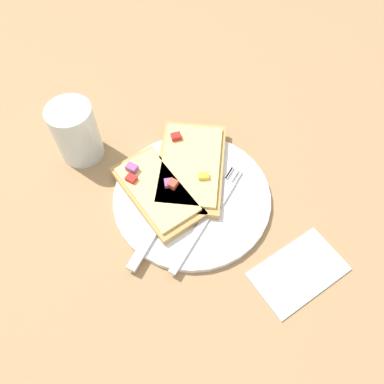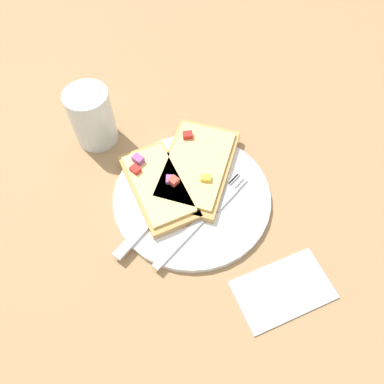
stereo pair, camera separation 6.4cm
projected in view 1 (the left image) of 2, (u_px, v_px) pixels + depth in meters
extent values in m
plane|color=#9E7A51|center=(192.00, 199.00, 0.66)|extent=(4.00, 4.00, 0.00)
cylinder|color=white|center=(192.00, 197.00, 0.65)|extent=(0.27, 0.27, 0.01)
cube|color=#B7B7BC|center=(194.00, 237.00, 0.60)|extent=(0.13, 0.07, 0.01)
cube|color=#B7B7BC|center=(222.00, 193.00, 0.65)|extent=(0.06, 0.05, 0.01)
cube|color=#B7B7BC|center=(238.00, 178.00, 0.66)|extent=(0.03, 0.02, 0.00)
cube|color=#B7B7BC|center=(234.00, 176.00, 0.66)|extent=(0.03, 0.02, 0.00)
cube|color=#B7B7BC|center=(231.00, 174.00, 0.67)|extent=(0.03, 0.02, 0.00)
cube|color=#B7B7BC|center=(227.00, 173.00, 0.67)|extent=(0.03, 0.02, 0.00)
cube|color=#B7B7BC|center=(144.00, 247.00, 0.59)|extent=(0.08, 0.06, 0.01)
cube|color=#B7B7BC|center=(176.00, 195.00, 0.64)|extent=(0.13, 0.09, 0.00)
cube|color=tan|center=(191.00, 167.00, 0.67)|extent=(0.21, 0.23, 0.01)
cube|color=#E5CC7A|center=(191.00, 164.00, 0.66)|extent=(0.19, 0.20, 0.01)
cube|color=#934C8E|center=(168.00, 183.00, 0.63)|extent=(0.02, 0.02, 0.01)
cube|color=red|center=(176.00, 136.00, 0.68)|extent=(0.02, 0.02, 0.01)
cube|color=yellow|center=(203.00, 176.00, 0.64)|extent=(0.02, 0.02, 0.01)
cube|color=tan|center=(157.00, 192.00, 0.64)|extent=(0.09, 0.18, 0.01)
cube|color=#E5CC7A|center=(157.00, 189.00, 0.63)|extent=(0.08, 0.16, 0.01)
cube|color=#934C8E|center=(132.00, 168.00, 0.65)|extent=(0.02, 0.02, 0.01)
cube|color=#D14733|center=(173.00, 184.00, 0.63)|extent=(0.02, 0.02, 0.01)
cube|color=red|center=(131.00, 178.00, 0.64)|extent=(0.02, 0.02, 0.01)
sphere|color=#BE794D|center=(222.00, 154.00, 0.69)|extent=(0.01, 0.01, 0.01)
sphere|color=#BA9845|center=(205.00, 177.00, 0.66)|extent=(0.01, 0.01, 0.01)
cylinder|color=silver|center=(76.00, 132.00, 0.67)|extent=(0.08, 0.08, 0.11)
cube|color=silver|center=(299.00, 271.00, 0.58)|extent=(0.14, 0.09, 0.01)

